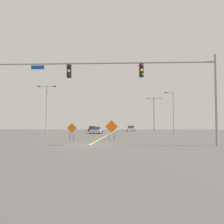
# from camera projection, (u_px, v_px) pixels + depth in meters

# --- Properties ---
(ground) EXTENTS (153.51, 153.51, 0.00)m
(ground) POSITION_uv_depth(u_px,v_px,m) (89.00, 145.00, 20.93)
(ground) COLOR #4C4947
(road_centre_stripe) EXTENTS (0.16, 85.28, 0.01)m
(road_centre_stripe) POSITION_uv_depth(u_px,v_px,m) (113.00, 132.00, 63.46)
(road_centre_stripe) COLOR yellow
(road_centre_stripe) RESTS_ON ground
(traffic_signal_assembly) EXTENTS (17.72, 0.44, 7.24)m
(traffic_signal_assembly) POSITION_uv_depth(u_px,v_px,m) (138.00, 77.00, 21.00)
(traffic_signal_assembly) COLOR gray
(traffic_signal_assembly) RESTS_ON ground
(street_lamp_mid_left) EXTENTS (3.10, 0.24, 8.09)m
(street_lamp_mid_left) POSITION_uv_depth(u_px,v_px,m) (47.00, 106.00, 42.59)
(street_lamp_mid_left) COLOR gray
(street_lamp_mid_left) RESTS_ON ground
(street_lamp_near_left) EXTENTS (4.41, 0.24, 9.82)m
(street_lamp_near_left) POSITION_uv_depth(u_px,v_px,m) (154.00, 111.00, 78.98)
(street_lamp_near_left) COLOR black
(street_lamp_near_left) RESTS_ON ground
(street_lamp_far_left) EXTENTS (1.60, 0.24, 7.45)m
(street_lamp_far_left) POSITION_uv_depth(u_px,v_px,m) (173.00, 111.00, 45.53)
(street_lamp_far_left) COLOR gray
(street_lamp_far_left) RESTS_ON ground
(construction_sign_median_near) EXTENTS (1.37, 0.14, 2.14)m
(construction_sign_median_near) POSITION_uv_depth(u_px,v_px,m) (112.00, 127.00, 28.06)
(construction_sign_median_near) COLOR orange
(construction_sign_median_near) RESTS_ON ground
(construction_sign_left_lane) EXTENTS (1.08, 0.12, 1.84)m
(construction_sign_left_lane) POSITION_uv_depth(u_px,v_px,m) (72.00, 129.00, 27.64)
(construction_sign_left_lane) COLOR orange
(construction_sign_left_lane) RESTS_ON ground
(car_red_approaching) EXTENTS (2.18, 4.19, 1.34)m
(car_red_approaching) POSITION_uv_depth(u_px,v_px,m) (93.00, 129.00, 70.91)
(car_red_approaching) COLOR red
(car_red_approaching) RESTS_ON ground
(car_white_passing) EXTENTS (2.19, 4.01, 1.45)m
(car_white_passing) POSITION_uv_depth(u_px,v_px,m) (131.00, 129.00, 70.04)
(car_white_passing) COLOR white
(car_white_passing) RESTS_ON ground
(car_silver_distant) EXTENTS (2.12, 4.43, 1.29)m
(car_silver_distant) POSITION_uv_depth(u_px,v_px,m) (96.00, 130.00, 49.41)
(car_silver_distant) COLOR #B7BABF
(car_silver_distant) RESTS_ON ground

